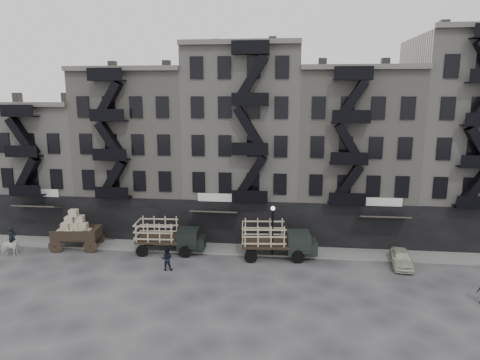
# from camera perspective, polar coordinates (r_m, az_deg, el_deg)

# --- Properties ---
(ground) EXTENTS (140.00, 140.00, 0.00)m
(ground) POSITION_cam_1_polar(r_m,az_deg,el_deg) (33.56, -1.09, -11.59)
(ground) COLOR #38383A
(ground) RESTS_ON ground
(sidewalk) EXTENTS (55.00, 2.50, 0.15)m
(sidewalk) POSITION_cam_1_polar(r_m,az_deg,el_deg) (36.98, -0.34, -9.21)
(sidewalk) COLOR slate
(sidewalk) RESTS_ON ground
(building_west) EXTENTS (10.00, 11.35, 13.20)m
(building_west) POSITION_cam_1_polar(r_m,az_deg,el_deg) (47.56, -24.12, 1.85)
(building_west) COLOR gray
(building_west) RESTS_ON ground
(building_midwest) EXTENTS (10.00, 11.35, 16.20)m
(building_midwest) POSITION_cam_1_polar(r_m,az_deg,el_deg) (43.16, -12.73, 3.70)
(building_midwest) COLOR gray
(building_midwest) RESTS_ON ground
(building_center) EXTENTS (10.00, 11.35, 18.20)m
(building_center) POSITION_cam_1_polar(r_m,az_deg,el_deg) (40.89, 0.64, 4.98)
(building_center) COLOR gray
(building_center) RESTS_ON ground
(building_mideast) EXTENTS (10.00, 11.35, 16.20)m
(building_mideast) POSITION_cam_1_polar(r_m,az_deg,el_deg) (41.26, 14.61, 3.26)
(building_mideast) COLOR gray
(building_mideast) RESTS_ON ground
(building_east) EXTENTS (10.00, 11.35, 19.20)m
(building_east) POSITION_cam_1_polar(r_m,az_deg,el_deg) (43.67, 27.85, 4.72)
(building_east) COLOR gray
(building_east) RESTS_ON ground
(lamp_post) EXTENTS (0.36, 0.36, 4.28)m
(lamp_post) POSITION_cam_1_polar(r_m,az_deg,el_deg) (34.81, 4.37, -5.87)
(lamp_post) COLOR black
(lamp_post) RESTS_ON ground
(horse) EXTENTS (1.74, 0.81, 1.46)m
(horse) POSITION_cam_1_polar(r_m,az_deg,el_deg) (40.28, -28.39, -7.90)
(horse) COLOR silver
(horse) RESTS_ON ground
(wagon) EXTENTS (4.31, 2.66, 3.45)m
(wagon) POSITION_cam_1_polar(r_m,az_deg,el_deg) (39.35, -21.15, -5.81)
(wagon) COLOR black
(wagon) RESTS_ON ground
(stake_truck_west) EXTENTS (5.79, 2.63, 2.85)m
(stake_truck_west) POSITION_cam_1_polar(r_m,az_deg,el_deg) (36.48, -9.54, -7.09)
(stake_truck_west) COLOR black
(stake_truck_west) RESTS_ON ground
(stake_truck_east) EXTENTS (6.15, 2.92, 3.00)m
(stake_truck_east) POSITION_cam_1_polar(r_m,az_deg,el_deg) (34.97, 4.91, -7.65)
(stake_truck_east) COLOR black
(stake_truck_east) RESTS_ON ground
(car_east) EXTENTS (1.89, 3.90, 1.28)m
(car_east) POSITION_cam_1_polar(r_m,az_deg,el_deg) (35.80, 20.72, -9.75)
(car_east) COLOR beige
(car_east) RESTS_ON ground
(pedestrian_west) EXTENTS (0.72, 0.83, 1.92)m
(pedestrian_west) POSITION_cam_1_polar(r_m,az_deg,el_deg) (41.73, -28.08, -6.89)
(pedestrian_west) COLOR black
(pedestrian_west) RESTS_ON ground
(pedestrian_mid) EXTENTS (0.93, 0.76, 1.79)m
(pedestrian_mid) POSITION_cam_1_polar(r_m,az_deg,el_deg) (33.27, -9.75, -10.30)
(pedestrian_mid) COLOR black
(pedestrian_mid) RESTS_ON ground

